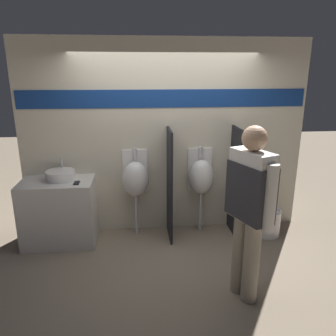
{
  "coord_description": "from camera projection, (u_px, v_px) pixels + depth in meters",
  "views": [
    {
      "loc": [
        -0.41,
        -3.9,
        2.27
      ],
      "look_at": [
        0.0,
        0.17,
        1.05
      ],
      "focal_mm": 35.0,
      "sensor_mm": 36.0,
      "label": 1
    }
  ],
  "objects": [
    {
      "name": "sink_counter",
      "position": [
        59.0,
        212.0,
        4.41
      ],
      "size": [
        0.95,
        0.59,
        0.88
      ],
      "color": "silver",
      "rests_on": "ground_plane"
    },
    {
      "name": "toilet",
      "position": [
        265.0,
        214.0,
        4.72
      ],
      "size": [
        0.4,
        0.55,
        0.8
      ],
      "color": "white",
      "rests_on": "ground_plane"
    },
    {
      "name": "divider_near_counter",
      "position": [
        170.0,
        185.0,
        4.48
      ],
      "size": [
        0.03,
        0.54,
        1.54
      ],
      "color": "black",
      "rests_on": "ground_plane"
    },
    {
      "name": "display_wall",
      "position": [
        165.0,
        138.0,
        4.59
      ],
      "size": [
        3.97,
        0.07,
        2.7
      ],
      "color": "beige",
      "rests_on": "ground_plane"
    },
    {
      "name": "urinal_near_counter",
      "position": [
        136.0,
        179.0,
        4.54
      ],
      "size": [
        0.37,
        0.29,
        1.25
      ],
      "color": "silver",
      "rests_on": "ground_plane"
    },
    {
      "name": "divider_mid",
      "position": [
        235.0,
        183.0,
        4.56
      ],
      "size": [
        0.03,
        0.54,
        1.54
      ],
      "color": "black",
      "rests_on": "ground_plane"
    },
    {
      "name": "ground_plane",
      "position": [
        169.0,
        246.0,
        4.41
      ],
      "size": [
        16.0,
        16.0,
        0.0
      ],
      "primitive_type": "plane",
      "color": "gray"
    },
    {
      "name": "sink_basin",
      "position": [
        61.0,
        175.0,
        4.32
      ],
      "size": [
        0.38,
        0.38,
        0.26
      ],
      "color": "white",
      "rests_on": "sink_counter"
    },
    {
      "name": "person_in_vest",
      "position": [
        250.0,
        203.0,
        3.16
      ],
      "size": [
        0.39,
        0.59,
        1.8
      ],
      "rotation": [
        0.0,
        0.0,
        1.95
      ],
      "color": "gray",
      "rests_on": "ground_plane"
    },
    {
      "name": "cell_phone",
      "position": [
        77.0,
        183.0,
        4.19
      ],
      "size": [
        0.07,
        0.14,
        0.01
      ],
      "color": "black",
      "rests_on": "sink_counter"
    },
    {
      "name": "urinal_far",
      "position": [
        201.0,
        177.0,
        4.63
      ],
      "size": [
        0.37,
        0.29,
        1.25
      ],
      "color": "silver",
      "rests_on": "ground_plane"
    }
  ]
}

